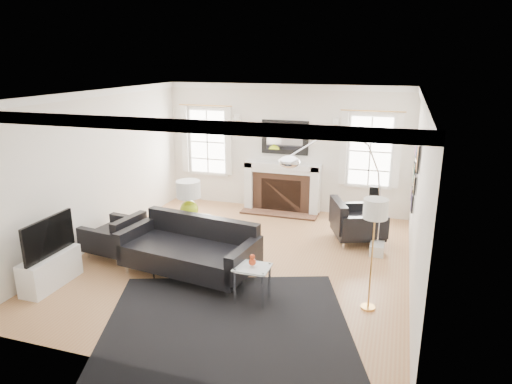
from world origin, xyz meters
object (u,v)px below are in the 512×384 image
(armchair_left, at_px, (117,237))
(armchair_right, at_px, (354,223))
(coffee_table, at_px, (193,246))
(arc_floor_lamp, at_px, (337,192))
(sofa, at_px, (191,250))
(fireplace, at_px, (282,188))
(gourd_lamp, at_px, (189,197))

(armchair_left, height_order, armchair_right, armchair_right)
(coffee_table, bearing_deg, arc_floor_lamp, 24.94)
(armchair_left, distance_m, coffee_table, 1.54)
(armchair_left, distance_m, armchair_right, 4.32)
(armchair_left, bearing_deg, sofa, -8.44)
(fireplace, xyz_separation_m, armchair_right, (1.74, -1.32, -0.17))
(sofa, height_order, gourd_lamp, gourd_lamp)
(sofa, height_order, armchair_right, sofa)
(armchair_right, height_order, coffee_table, armchair_right)
(gourd_lamp, distance_m, arc_floor_lamp, 2.55)
(fireplace, xyz_separation_m, coffee_table, (-0.61, -3.35, -0.12))
(fireplace, height_order, armchair_left, fireplace)
(armchair_left, bearing_deg, gourd_lamp, 26.21)
(fireplace, distance_m, arc_floor_lamp, 2.90)
(fireplace, bearing_deg, coffee_table, -100.29)
(armchair_right, bearing_deg, gourd_lamp, -153.95)
(fireplace, distance_m, coffee_table, 3.41)
(armchair_left, relative_size, coffee_table, 0.99)
(fireplace, height_order, coffee_table, fireplace)
(armchair_right, distance_m, arc_floor_lamp, 1.38)
(sofa, xyz_separation_m, arc_floor_lamp, (2.14, 1.08, 0.86))
(armchair_left, height_order, gourd_lamp, gourd_lamp)
(armchair_left, xyz_separation_m, coffee_table, (1.53, -0.13, 0.08))
(armchair_left, distance_m, arc_floor_lamp, 3.87)
(armchair_left, height_order, arc_floor_lamp, arc_floor_lamp)
(armchair_left, bearing_deg, armchair_right, 26.10)
(armchair_left, bearing_deg, coffee_table, -5.03)
(sofa, distance_m, armchair_left, 1.54)
(sofa, bearing_deg, gourd_lamp, 116.28)
(arc_floor_lamp, bearing_deg, gourd_lamp, -173.27)
(fireplace, distance_m, armchair_right, 2.19)
(armchair_left, xyz_separation_m, arc_floor_lamp, (3.66, 0.86, 0.90))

